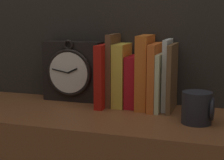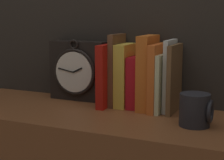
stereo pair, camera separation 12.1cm
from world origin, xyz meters
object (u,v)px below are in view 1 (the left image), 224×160
(book_slot1_brown, at_px, (113,70))
(book_slot2_yellow, at_px, (122,75))
(book_slot6_cream, at_px, (161,82))
(clock, at_px, (73,71))
(book_slot5_orange, at_px, (155,77))
(mug, at_px, (198,108))
(book_slot7_white, at_px, (167,75))
(book_slot4_orange, at_px, (145,72))
(book_slot8_brown, at_px, (172,78))
(book_slot0_red, at_px, (105,75))
(book_slot3_red, at_px, (134,81))

(book_slot1_brown, bearing_deg, book_slot2_yellow, -1.94)
(book_slot6_cream, bearing_deg, clock, 174.20)
(book_slot5_orange, height_order, mug, book_slot5_orange)
(book_slot7_white, xyz_separation_m, mug, (0.12, -0.14, -0.07))
(book_slot4_orange, distance_m, book_slot5_orange, 0.04)
(clock, relative_size, book_slot8_brown, 1.03)
(book_slot0_red, relative_size, book_slot8_brown, 0.97)
(book_slot2_yellow, bearing_deg, book_slot3_red, 3.37)
(book_slot0_red, height_order, book_slot5_orange, book_slot5_orange)
(book_slot0_red, xyz_separation_m, book_slot2_yellow, (0.06, 0.02, 0.00))
(book_slot4_orange, xyz_separation_m, book_slot6_cream, (0.06, -0.01, -0.03))
(book_slot1_brown, relative_size, book_slot2_yellow, 1.15)
(clock, bearing_deg, book_slot5_orange, -6.31)
(book_slot3_red, distance_m, book_slot8_brown, 0.14)
(book_slot5_orange, bearing_deg, book_slot0_red, -178.62)
(clock, xyz_separation_m, book_slot2_yellow, (0.20, -0.02, -0.00))
(book_slot5_orange, distance_m, book_slot6_cream, 0.03)
(book_slot2_yellow, xyz_separation_m, book_slot8_brown, (0.18, -0.01, 0.00))
(book_slot1_brown, xyz_separation_m, book_slot3_red, (0.08, 0.00, -0.04))
(book_slot6_cream, xyz_separation_m, mug, (0.14, -0.13, -0.05))
(book_slot7_white, bearing_deg, mug, -49.84)
(book_slot0_red, relative_size, book_slot1_brown, 0.86)
(book_slot2_yellow, distance_m, mug, 0.32)
(book_slot4_orange, xyz_separation_m, book_slot8_brown, (0.10, -0.01, -0.01))
(book_slot3_red, xyz_separation_m, book_slot8_brown, (0.14, -0.02, 0.02))
(book_slot6_cream, bearing_deg, mug, -43.01)
(clock, bearing_deg, book_slot1_brown, -7.12)
(clock, xyz_separation_m, book_slot1_brown, (0.17, -0.02, 0.02))
(book_slot2_yellow, height_order, book_slot7_white, book_slot7_white)
(book_slot6_cream, bearing_deg, book_slot2_yellow, 174.90)
(book_slot8_brown, bearing_deg, book_slot1_brown, 176.31)
(book_slot7_white, xyz_separation_m, book_slot8_brown, (0.02, -0.01, -0.01))
(book_slot8_brown, bearing_deg, book_slot5_orange, -179.06)
(book_slot0_red, xyz_separation_m, book_slot3_red, (0.10, 0.02, -0.02))
(book_slot2_yellow, distance_m, book_slot5_orange, 0.12)
(book_slot0_red, relative_size, book_slot3_red, 1.23)
(book_slot7_white, bearing_deg, book_slot2_yellow, -179.97)
(book_slot3_red, xyz_separation_m, book_slot4_orange, (0.04, -0.01, 0.04))
(book_slot3_red, relative_size, book_slot7_white, 0.75)
(clock, height_order, book_slot4_orange, book_slot4_orange)
(book_slot6_cream, bearing_deg, book_slot0_red, -178.51)
(book_slot5_orange, bearing_deg, book_slot6_cream, 2.43)
(book_slot2_yellow, xyz_separation_m, book_slot6_cream, (0.14, -0.01, -0.01))
(book_slot5_orange, xyz_separation_m, book_slot6_cream, (0.02, 0.00, -0.02))
(book_slot2_yellow, xyz_separation_m, book_slot5_orange, (0.12, -0.01, 0.00))
(book_slot1_brown, xyz_separation_m, book_slot8_brown, (0.22, -0.01, -0.01))
(book_slot3_red, relative_size, book_slot8_brown, 0.79)
(book_slot2_yellow, distance_m, book_slot3_red, 0.05)
(book_slot2_yellow, bearing_deg, book_slot7_white, 0.03)
(book_slot2_yellow, height_order, book_slot8_brown, book_slot8_brown)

